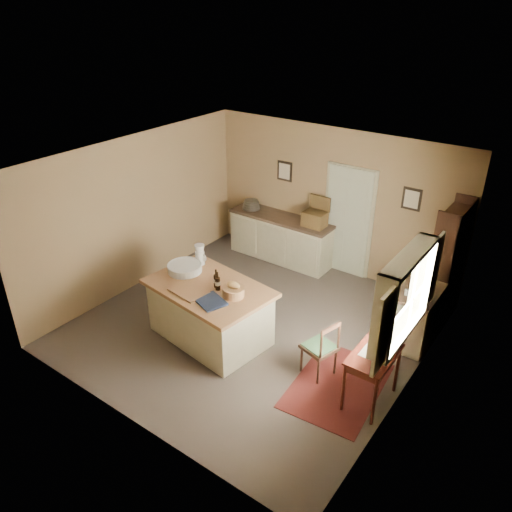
{
  "coord_description": "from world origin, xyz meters",
  "views": [
    {
      "loc": [
        3.88,
        -5.29,
        4.73
      ],
      "look_at": [
        -0.09,
        0.21,
        1.15
      ],
      "focal_mm": 35.0,
      "sensor_mm": 36.0,
      "label": 1
    }
  ],
  "objects_px": {
    "work_island": "(210,310)",
    "right_cabinet": "(417,314)",
    "sideboard": "(281,237)",
    "writing_desk": "(373,360)",
    "shelving_unit": "(450,264)",
    "desk_chair": "(319,347)"
  },
  "relations": [
    {
      "from": "sideboard",
      "to": "shelving_unit",
      "type": "xyz_separation_m",
      "value": [
        3.26,
        -0.2,
        0.51
      ]
    },
    {
      "from": "writing_desk",
      "to": "right_cabinet",
      "type": "distance_m",
      "value": 1.63
    },
    {
      "from": "right_cabinet",
      "to": "desk_chair",
      "type": "bearing_deg",
      "value": -117.62
    },
    {
      "from": "work_island",
      "to": "shelving_unit",
      "type": "xyz_separation_m",
      "value": [
        2.73,
        2.6,
        0.51
      ]
    },
    {
      "from": "writing_desk",
      "to": "shelving_unit",
      "type": "xyz_separation_m",
      "value": [
        0.15,
        2.44,
        0.33
      ]
    },
    {
      "from": "sideboard",
      "to": "right_cabinet",
      "type": "xyz_separation_m",
      "value": [
        3.11,
        -1.02,
        -0.02
      ]
    },
    {
      "from": "work_island",
      "to": "shelving_unit",
      "type": "bearing_deg",
      "value": 51.36
    },
    {
      "from": "writing_desk",
      "to": "sideboard",
      "type": "bearing_deg",
      "value": 139.61
    },
    {
      "from": "writing_desk",
      "to": "desk_chair",
      "type": "xyz_separation_m",
      "value": [
        -0.81,
        0.08,
        -0.22
      ]
    },
    {
      "from": "sideboard",
      "to": "shelving_unit",
      "type": "height_order",
      "value": "shelving_unit"
    },
    {
      "from": "right_cabinet",
      "to": "shelving_unit",
      "type": "bearing_deg",
      "value": 79.48
    },
    {
      "from": "work_island",
      "to": "right_cabinet",
      "type": "distance_m",
      "value": 3.13
    },
    {
      "from": "writing_desk",
      "to": "shelving_unit",
      "type": "height_order",
      "value": "shelving_unit"
    },
    {
      "from": "sideboard",
      "to": "writing_desk",
      "type": "distance_m",
      "value": 4.08
    },
    {
      "from": "desk_chair",
      "to": "right_cabinet",
      "type": "relative_size",
      "value": 0.86
    },
    {
      "from": "sideboard",
      "to": "right_cabinet",
      "type": "distance_m",
      "value": 3.27
    },
    {
      "from": "desk_chair",
      "to": "right_cabinet",
      "type": "height_order",
      "value": "right_cabinet"
    },
    {
      "from": "desk_chair",
      "to": "shelving_unit",
      "type": "relative_size",
      "value": 0.44
    },
    {
      "from": "work_island",
      "to": "right_cabinet",
      "type": "relative_size",
      "value": 1.93
    },
    {
      "from": "right_cabinet",
      "to": "shelving_unit",
      "type": "distance_m",
      "value": 0.99
    },
    {
      "from": "desk_chair",
      "to": "shelving_unit",
      "type": "distance_m",
      "value": 2.61
    },
    {
      "from": "work_island",
      "to": "sideboard",
      "type": "height_order",
      "value": "work_island"
    }
  ]
}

